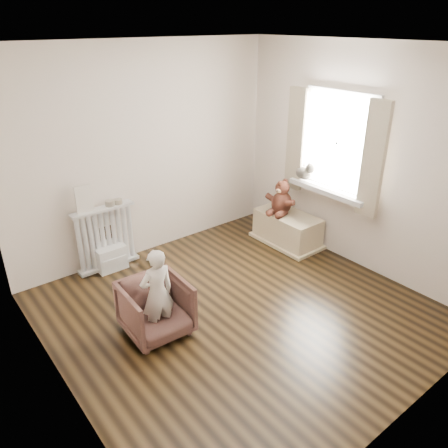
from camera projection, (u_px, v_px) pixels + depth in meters
floor at (239, 311)px, 4.59m from camera, size 3.60×3.60×0.01m
ceiling at (244, 44)px, 3.49m from camera, size 3.60×3.60×0.01m
back_wall at (146, 153)px, 5.32m from camera, size 3.60×0.02×2.60m
front_wall at (426, 277)px, 2.76m from camera, size 3.60×0.02×2.60m
left_wall at (44, 255)px, 3.03m from camera, size 0.02×3.60×2.60m
right_wall at (360, 160)px, 5.05m from camera, size 0.02×3.60×2.60m
window at (338, 143)px, 5.18m from camera, size 0.03×0.90×1.10m
window_sill at (328, 190)px, 5.37m from camera, size 0.22×1.10×0.06m
curtain_left at (373, 161)px, 4.74m from camera, size 0.06×0.26×1.30m
curtain_right at (296, 140)px, 5.55m from camera, size 0.06×0.26×1.30m
radiator at (106, 239)px, 5.23m from camera, size 0.76×0.14×0.80m
paper_doll at (84, 199)px, 4.88m from camera, size 0.19×0.02×0.32m
tin_a at (110, 203)px, 5.10m from camera, size 0.11×0.11×0.07m
tin_b at (118, 201)px, 5.16m from camera, size 0.10×0.10×0.06m
toy_vanity at (109, 248)px, 5.27m from camera, size 0.35×0.25×0.56m
armchair at (156, 308)px, 4.17m from camera, size 0.62×0.63×0.55m
child at (157, 293)px, 4.05m from camera, size 0.34×0.23×0.91m
toy_bench at (287, 229)px, 5.93m from camera, size 0.47×0.88×0.42m
teddy_bear at (282, 195)px, 5.76m from camera, size 0.43×0.37×0.47m
plush_cat at (304, 172)px, 5.60m from camera, size 0.26×0.34×0.25m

